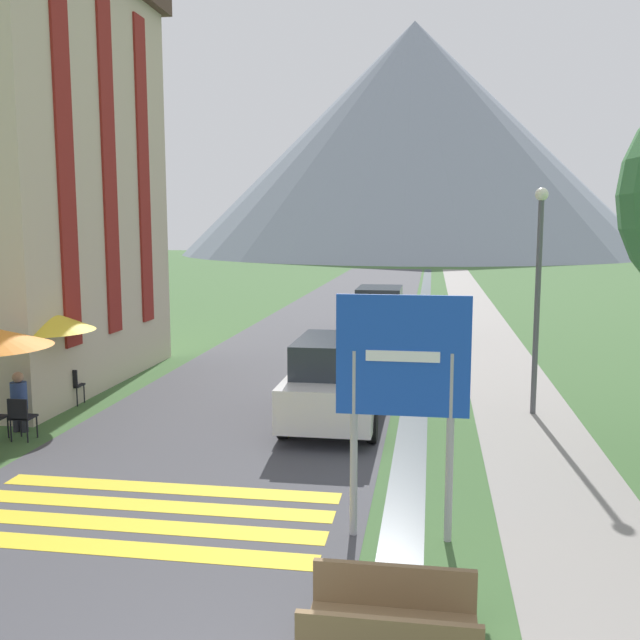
# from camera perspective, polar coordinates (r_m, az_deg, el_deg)

# --- Properties ---
(ground_plane) EXTENTS (160.00, 160.00, 0.00)m
(ground_plane) POSITION_cam_1_polar(r_m,az_deg,el_deg) (25.44, 5.37, -1.69)
(ground_plane) COLOR #3D6033
(road) EXTENTS (6.40, 60.00, 0.01)m
(road) POSITION_cam_1_polar(r_m,az_deg,el_deg) (35.52, 2.36, 1.04)
(road) COLOR #424247
(road) RESTS_ON ground_plane
(footpath) EXTENTS (2.20, 60.00, 0.01)m
(footpath) POSITION_cam_1_polar(r_m,az_deg,el_deg) (35.36, 12.23, 0.84)
(footpath) COLOR gray
(footpath) RESTS_ON ground_plane
(drainage_channel) EXTENTS (0.60, 60.00, 0.00)m
(drainage_channel) POSITION_cam_1_polar(r_m,az_deg,el_deg) (35.30, 8.33, 0.92)
(drainage_channel) COLOR black
(drainage_channel) RESTS_ON ground_plane
(crosswalk_marking) EXTENTS (5.44, 2.54, 0.01)m
(crosswalk_marking) POSITION_cam_1_polar(r_m,az_deg,el_deg) (10.90, -13.94, -14.92)
(crosswalk_marking) COLOR yellow
(crosswalk_marking) RESTS_ON ground_plane
(mountain_distant) EXTENTS (62.76, 62.76, 30.88)m
(mountain_distant) POSITION_cam_1_polar(r_m,az_deg,el_deg) (100.78, 7.45, 14.14)
(mountain_distant) COLOR gray
(mountain_distant) RESTS_ON ground_plane
(hotel_building) EXTENTS (6.29, 8.36, 11.14)m
(hotel_building) POSITION_cam_1_polar(r_m,az_deg,el_deg) (20.32, -24.20, 12.30)
(hotel_building) COLOR #BCAD93
(hotel_building) RESTS_ON ground_plane
(road_sign) EXTENTS (1.73, 0.11, 3.26)m
(road_sign) POSITION_cam_1_polar(r_m,az_deg,el_deg) (9.30, 6.61, -4.81)
(road_sign) COLOR #9E9EA3
(road_sign) RESTS_ON ground_plane
(footbridge) EXTENTS (1.70, 1.10, 0.65)m
(footbridge) POSITION_cam_1_polar(r_m,az_deg,el_deg) (7.61, 5.69, -23.49)
(footbridge) COLOR brown
(footbridge) RESTS_ON ground_plane
(parked_car_near) EXTENTS (1.91, 4.28, 1.82)m
(parked_car_near) POSITION_cam_1_polar(r_m,az_deg,el_deg) (14.93, 1.32, -4.83)
(parked_car_near) COLOR silver
(parked_car_near) RESTS_ON ground_plane
(parked_car_far) EXTENTS (1.97, 4.47, 1.82)m
(parked_car_far) POSITION_cam_1_polar(r_m,az_deg,el_deg) (26.58, 4.80, 0.72)
(parked_car_far) COLOR navy
(parked_car_far) RESTS_ON ground_plane
(cafe_chair_far_left) EXTENTS (0.40, 0.40, 0.85)m
(cafe_chair_far_left) POSITION_cam_1_polar(r_m,az_deg,el_deg) (17.59, -19.61, -4.68)
(cafe_chair_far_left) COLOR black
(cafe_chair_far_left) RESTS_ON ground_plane
(cafe_chair_far_right) EXTENTS (0.40, 0.40, 0.85)m
(cafe_chair_far_right) POSITION_cam_1_polar(r_m,az_deg,el_deg) (17.37, -19.27, -4.81)
(cafe_chair_far_right) COLOR black
(cafe_chair_far_right) RESTS_ON ground_plane
(cafe_chair_near_left) EXTENTS (0.40, 0.40, 0.85)m
(cafe_chair_near_left) POSITION_cam_1_polar(r_m,az_deg,el_deg) (14.93, -22.81, -7.02)
(cafe_chair_near_left) COLOR black
(cafe_chair_near_left) RESTS_ON ground_plane
(cafe_umbrella_middle_yellow) EXTENTS (2.21, 2.21, 2.32)m
(cafe_umbrella_middle_yellow) POSITION_cam_1_polar(r_m,az_deg,el_deg) (16.64, -21.27, 0.01)
(cafe_umbrella_middle_yellow) COLOR #B7B2A8
(cafe_umbrella_middle_yellow) RESTS_ON ground_plane
(person_seated_far) EXTENTS (0.32, 0.32, 1.23)m
(person_seated_far) POSITION_cam_1_polar(r_m,az_deg,el_deg) (15.55, -22.94, -5.82)
(person_seated_far) COLOR #282833
(person_seated_far) RESTS_ON ground_plane
(streetlamp) EXTENTS (0.28, 0.28, 4.91)m
(streetlamp) POSITION_cam_1_polar(r_m,az_deg,el_deg) (16.04, 17.06, 3.00)
(streetlamp) COLOR #515156
(streetlamp) RESTS_ON ground_plane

